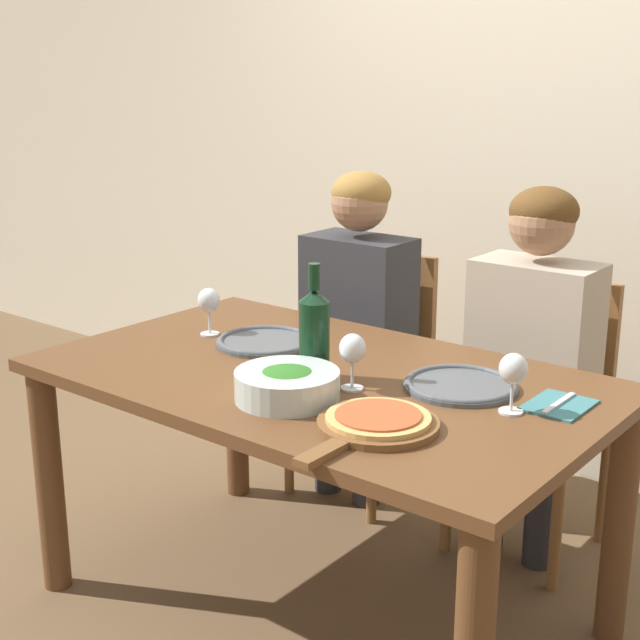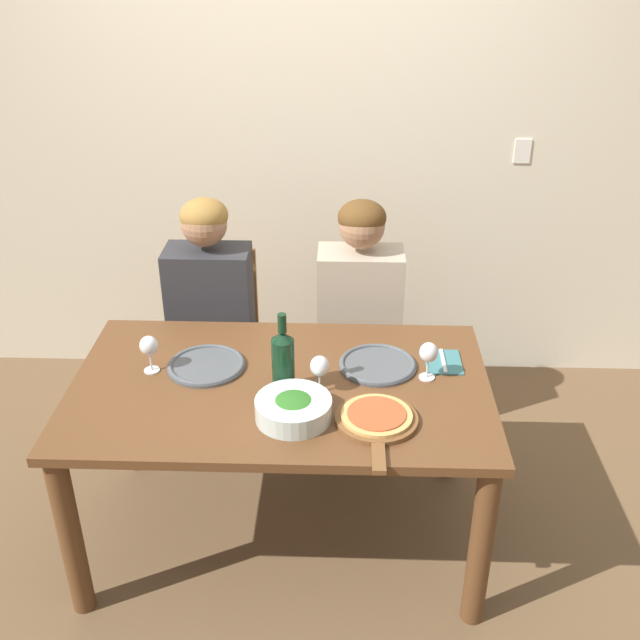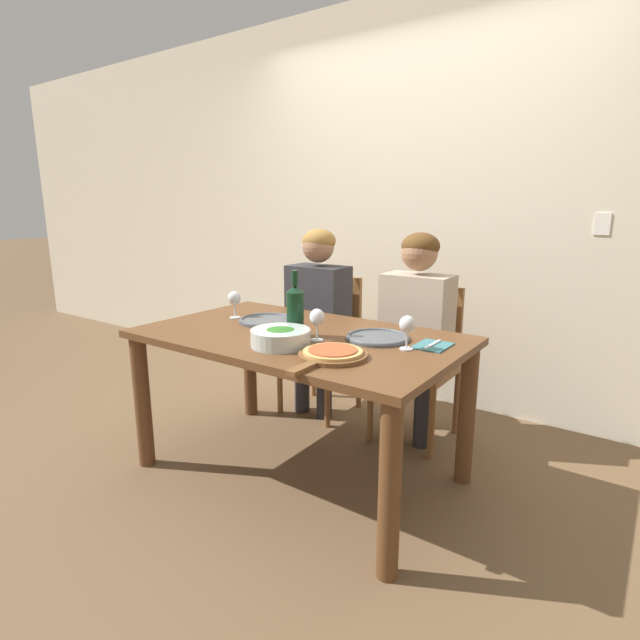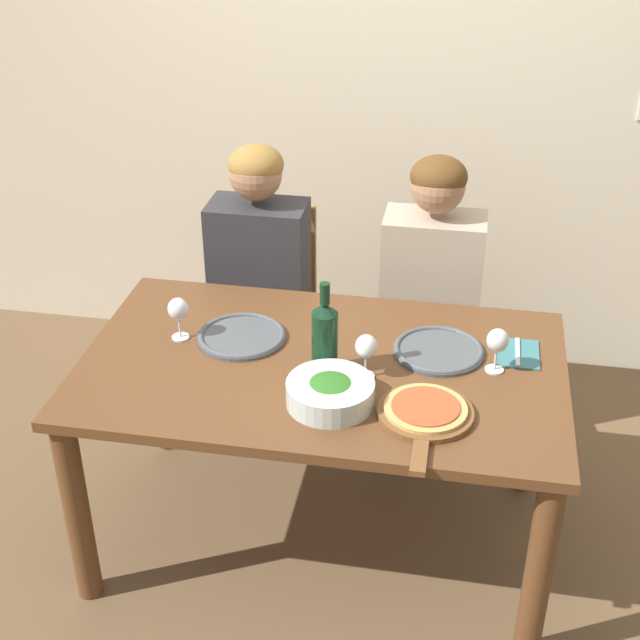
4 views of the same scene
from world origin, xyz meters
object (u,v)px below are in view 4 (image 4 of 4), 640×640
Objects in this scene: person_man at (431,279)px; pizza_on_board at (425,413)px; chair_left at (266,306)px; fork_on_napkin at (517,353)px; chair_right at (429,321)px; wine_glass_centre at (366,348)px; dinner_plate_left at (242,336)px; person_woman at (258,265)px; broccoli_bowl at (330,392)px; wine_glass_left at (178,311)px; wine_glass_right at (497,342)px; wine_bottle at (325,337)px; dinner_plate_right at (438,350)px.

person_man is 2.83× the size of pizza_on_board.
fork_on_napkin is at bearing -31.97° from chair_left.
person_man is at bearing -90.00° from chair_right.
dinner_plate_left is at bearing 160.63° from wine_glass_centre.
person_man reaches higher than fork_on_napkin.
person_woman reaches higher than fork_on_napkin.
wine_glass_left reaches higher than broccoli_bowl.
wine_glass_left is 1.00× the size of wine_glass_right.
chair_left is 0.82m from wine_glass_left.
wine_glass_left is (-0.12, -0.72, 0.37)m from chair_left.
pizza_on_board is (0.29, -0.02, -0.02)m from broccoli_bowl.
wine_glass_left is at bearing 169.35° from wine_glass_centre.
chair_left is 3.34× the size of broccoli_bowl.
wine_bottle is at bearing 150.72° from pizza_on_board.
wine_bottle is at bearing -111.57° from person_man.
dinner_plate_right is at bearing -41.64° from chair_left.
chair_left is at bearing 180.00° from chair_right.
chair_right is at bearing 0.00° from chair_left.
broccoli_bowl is 0.56m from wine_glass_right.
wine_glass_centre is at bearing -58.04° from chair_left.
wine_glass_right reaches higher than fork_on_napkin.
wine_bottle reaches higher than wine_glass_right.
dinner_plate_left is at bearing 176.77° from wine_glass_right.
person_man is 0.92m from pizza_on_board.
wine_bottle reaches higher than chair_left.
chair_left is 5.89× the size of wine_glass_right.
chair_right reaches higher than pizza_on_board.
person_woman is 6.71× the size of fork_on_napkin.
wine_glass_left is at bearing 179.26° from wine_glass_right.
dinner_plate_left is at bearing -82.98° from chair_left.
wine_bottle reaches higher than wine_glass_left.
wine_bottle is 2.09× the size of wine_glass_right.
broccoli_bowl is at bearing -41.52° from dinner_plate_left.
person_man is at bearing 111.26° from wine_glass_right.
pizza_on_board is (0.73, -1.02, 0.28)m from chair_left.
person_woman is 1.12m from fork_on_napkin.
person_woman reaches higher than wine_glass_centre.
person_woman is 0.64m from wine_glass_left.
pizza_on_board is 2.83× the size of wine_glass_left.
chair_left is 2.09× the size of pizza_on_board.
wine_glass_left is (-0.80, -0.72, 0.37)m from chair_right.
dinner_plate_right is at bearing 48.73° from broccoli_bowl.
fork_on_napkin is at bearing 4.05° from dinner_plate_left.
person_woman is 0.93m from dinner_plate_right.
chair_left is 1.06m from wine_glass_centre.
broccoli_bowl is 1.77× the size of wine_glass_centre.
chair_right is at bearing 108.30° from wine_glass_right.
dinner_plate_right is (0.74, -0.55, 0.03)m from person_woman.
wine_glass_right is 0.41m from wine_glass_centre.
person_woman is 0.91m from wine_glass_centre.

